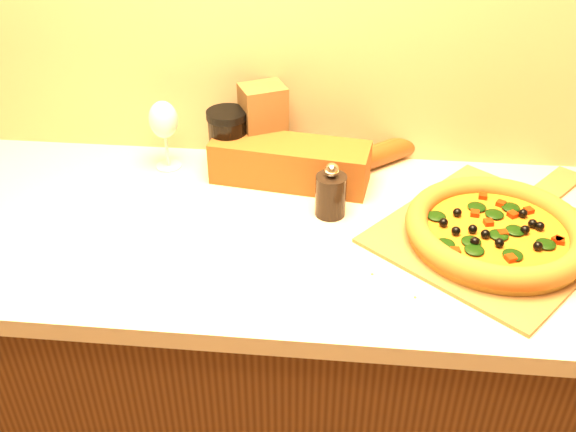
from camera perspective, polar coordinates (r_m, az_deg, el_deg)
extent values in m
cube|color=#48240F|center=(1.69, -0.69, -14.02)|extent=(2.80, 0.65, 0.86)
cube|color=beige|center=(1.39, -0.81, -1.53)|extent=(2.84, 0.68, 0.04)
cube|color=brown|center=(1.41, 17.72, -1.70)|extent=(0.58, 0.59, 0.01)
cube|color=brown|center=(1.63, 22.68, 2.51)|extent=(0.16, 0.18, 0.01)
cylinder|color=gold|center=(1.38, 17.94, -1.74)|extent=(0.35, 0.35, 0.02)
cylinder|color=gold|center=(1.37, 18.04, -1.29)|extent=(0.29, 0.29, 0.01)
torus|color=#91491A|center=(1.37, 18.09, -1.03)|extent=(0.37, 0.37, 0.05)
ellipsoid|color=black|center=(1.41, 20.05, -0.34)|extent=(0.04, 0.04, 0.01)
sphere|color=black|center=(1.34, 16.47, -1.26)|extent=(0.02, 0.02, 0.02)
cube|color=#951E05|center=(1.33, 19.41, -2.37)|extent=(0.02, 0.02, 0.01)
cylinder|color=black|center=(1.39, 3.82, 1.83)|extent=(0.07, 0.07, 0.10)
sphere|color=silver|center=(1.36, 3.92, 4.10)|extent=(0.03, 0.03, 0.03)
cylinder|color=#5C300F|center=(1.61, 8.27, 5.49)|extent=(0.26, 0.23, 0.06)
cylinder|color=#5C300F|center=(1.72, 12.74, 6.98)|extent=(0.07, 0.06, 0.02)
cylinder|color=#5C300F|center=(1.51, 3.21, 3.76)|extent=(0.07, 0.06, 0.02)
cube|color=brown|center=(1.51, 0.19, 4.79)|extent=(0.38, 0.17, 0.10)
cylinder|color=silver|center=(1.62, -10.55, 4.40)|extent=(0.06, 0.06, 0.00)
cylinder|color=silver|center=(1.60, -10.70, 5.67)|extent=(0.01, 0.01, 0.08)
ellipsoid|color=silver|center=(1.56, -11.02, 8.41)|extent=(0.07, 0.07, 0.09)
cube|color=brown|center=(1.56, -2.20, 8.02)|extent=(0.13, 0.12, 0.20)
cylinder|color=black|center=(1.56, -5.32, 6.37)|extent=(0.09, 0.09, 0.14)
cylinder|color=black|center=(1.52, -5.47, 8.95)|extent=(0.10, 0.10, 0.02)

